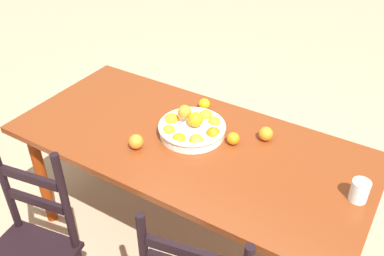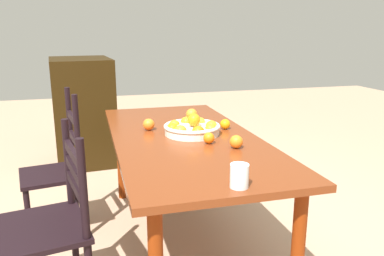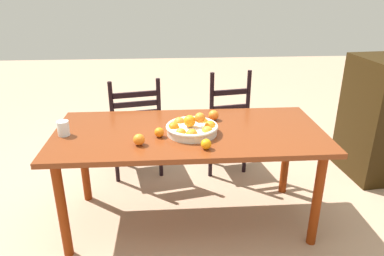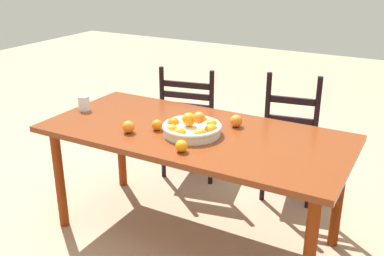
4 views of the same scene
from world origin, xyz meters
TOP-DOWN VIEW (x-y plane):
  - ground_plane at (0.00, 0.00)m, footprint 12.00×12.00m
  - dining_table at (0.00, 0.00)m, footprint 1.83×0.85m
  - chair_near_window at (0.37, 0.78)m, footprint 0.45×0.45m
  - chair_by_cabinet at (-0.44, 0.78)m, footprint 0.53×0.53m
  - fruit_bowl at (0.02, -0.06)m, footprint 0.35×0.35m
  - orange_loose_0 at (0.08, -0.30)m, footprint 0.07×0.07m
  - orange_loose_1 at (-0.20, -0.09)m, footprint 0.06×0.06m
  - orange_loose_2 at (0.19, 0.19)m, footprint 0.07×0.07m
  - orange_loose_3 at (-0.32, -0.21)m, footprint 0.07×0.07m
  - drinking_glass at (-0.83, -0.02)m, footprint 0.08×0.08m

SIDE VIEW (x-z plane):
  - ground_plane at x=0.00m, z-range 0.00..0.00m
  - chair_near_window at x=0.37m, z-range -0.05..0.92m
  - chair_by_cabinet at x=-0.44m, z-range 0.00..0.92m
  - dining_table at x=0.00m, z-range 0.29..1.01m
  - orange_loose_1 at x=-0.20m, z-range 0.73..0.79m
  - orange_loose_0 at x=0.08m, z-range 0.73..0.79m
  - orange_loose_3 at x=-0.32m, z-range 0.73..0.80m
  - orange_loose_2 at x=0.19m, z-range 0.73..0.80m
  - fruit_bowl at x=0.02m, z-range 0.69..0.84m
  - drinking_glass at x=-0.83m, z-range 0.73..0.83m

